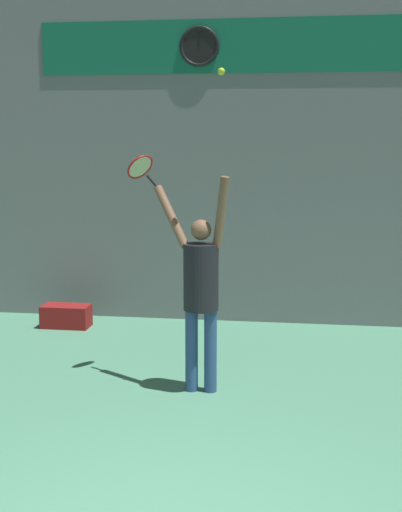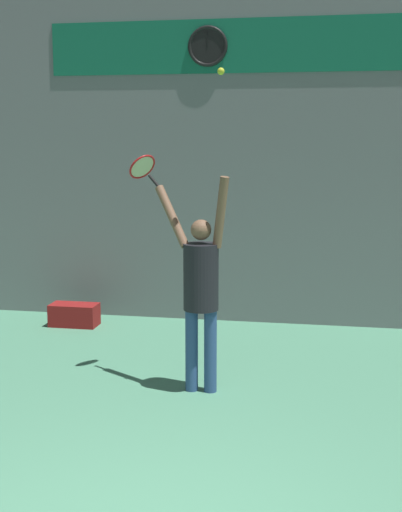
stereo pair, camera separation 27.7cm
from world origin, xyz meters
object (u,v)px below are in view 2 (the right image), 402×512
Objects in this scene: scoreboard_clock at (208,46)px; tennis_racket at (143,168)px; tennis_player at (201,285)px; tennis_ball at (221,71)px; equipment_bag at (74,315)px.

scoreboard_clock is 1.31× the size of tennis_racket.
scoreboard_clock is 2.87m from tennis_racket.
scoreboard_clock is 0.24× the size of tennis_player.
tennis_ball reaches higher than tennis_player.
tennis_player is 1.41m from tennis_racket.
tennis_racket is at bearing 151.25° from tennis_ball.
scoreboard_clock reaches higher than equipment_bag.
scoreboard_clock is 7.89× the size of tennis_ball.
scoreboard_clock is 3.93m from tennis_player.
tennis_ball is 0.11× the size of equipment_bag.
tennis_player is 3.39× the size of equipment_bag.
tennis_ball is (0.21, -0.07, 2.09)m from tennis_player.
tennis_ball is 4.52m from equipment_bag.
tennis_player is 32.25× the size of tennis_ball.
tennis_racket reaches higher than equipment_bag.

